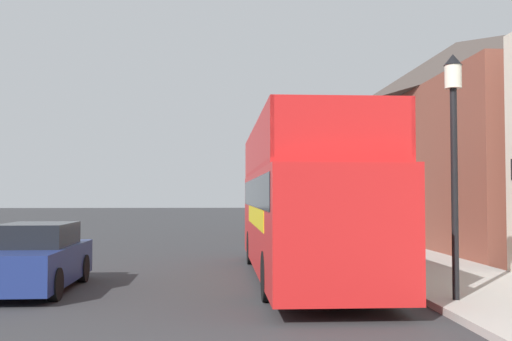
{
  "coord_description": "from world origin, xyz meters",
  "views": [
    {
      "loc": [
        0.75,
        -5.79,
        2.14
      ],
      "look_at": [
        1.63,
        10.89,
        2.82
      ],
      "focal_mm": 42.0,
      "sensor_mm": 36.0,
      "label": 1
    }
  ],
  "objects_px": {
    "tour_bus": "(303,210)",
    "parked_car_far_side": "(36,259)",
    "lamp_post_nearest": "(454,130)",
    "lamp_post_second": "(365,157)",
    "parked_car_ahead_of_bus": "(292,231)"
  },
  "relations": [
    {
      "from": "tour_bus",
      "to": "parked_car_far_side",
      "type": "xyz_separation_m",
      "value": [
        -6.22,
        -1.69,
        -1.04
      ]
    },
    {
      "from": "parked_car_ahead_of_bus",
      "to": "parked_car_far_side",
      "type": "bearing_deg",
      "value": -125.49
    },
    {
      "from": "lamp_post_second",
      "to": "parked_car_ahead_of_bus",
      "type": "bearing_deg",
      "value": 105.78
    },
    {
      "from": "parked_car_far_side",
      "to": "lamp_post_second",
      "type": "relative_size",
      "value": 0.93
    },
    {
      "from": "parked_car_ahead_of_bus",
      "to": "tour_bus",
      "type": "bearing_deg",
      "value": -96.53
    },
    {
      "from": "tour_bus",
      "to": "parked_car_ahead_of_bus",
      "type": "bearing_deg",
      "value": 84.96
    },
    {
      "from": "tour_bus",
      "to": "lamp_post_second",
      "type": "xyz_separation_m",
      "value": [
        2.34,
        2.97,
        1.56
      ]
    },
    {
      "from": "tour_bus",
      "to": "lamp_post_nearest",
      "type": "relative_size",
      "value": 2.3
    },
    {
      "from": "tour_bus",
      "to": "parked_car_far_side",
      "type": "relative_size",
      "value": 2.54
    },
    {
      "from": "parked_car_far_side",
      "to": "lamp_post_second",
      "type": "height_order",
      "value": "lamp_post_second"
    },
    {
      "from": "lamp_post_second",
      "to": "tour_bus",
      "type": "bearing_deg",
      "value": -128.29
    },
    {
      "from": "parked_car_far_side",
      "to": "lamp_post_nearest",
      "type": "distance_m",
      "value": 9.34
    },
    {
      "from": "tour_bus",
      "to": "parked_car_ahead_of_bus",
      "type": "height_order",
      "value": "tour_bus"
    },
    {
      "from": "tour_bus",
      "to": "lamp_post_nearest",
      "type": "bearing_deg",
      "value": -59.8
    },
    {
      "from": "lamp_post_nearest",
      "to": "lamp_post_second",
      "type": "relative_size",
      "value": 1.03
    }
  ]
}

